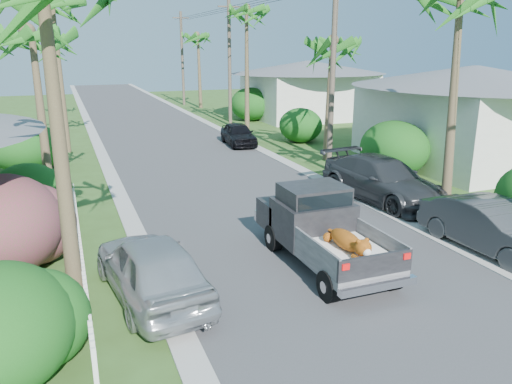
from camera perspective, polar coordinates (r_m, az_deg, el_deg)
name	(u,v)px	position (r m, az deg, el deg)	size (l,w,h in m)	color
ground	(398,329)	(11.19, 15.92, -14.87)	(120.00, 120.00, 0.00)	#34511E
road	(164,136)	(33.53, -10.47, 6.26)	(8.00, 100.00, 0.02)	#38383A
curb_left	(96,140)	(33.02, -17.84, 5.63)	(0.60, 100.00, 0.06)	#A5A39E
curb_right	(226,132)	(34.57, -3.42, 6.83)	(0.60, 100.00, 0.06)	#A5A39E
pickup_truck	(318,225)	(13.68, 7.06, -3.77)	(1.98, 5.12, 2.06)	black
parked_car_rn	(492,227)	(15.73, 25.34, -3.68)	(1.54, 4.43, 1.46)	#2F3234
parked_car_rm	(382,180)	(19.52, 14.25, 1.33)	(2.27, 5.59, 1.62)	#2D2F32
parked_car_rf	(238,134)	(29.97, -2.02, 6.61)	(1.56, 3.87, 1.32)	black
parked_car_ln	(151,268)	(11.87, -11.88, -8.47)	(1.82, 4.53, 1.54)	#ACB0B4
palm_l_b	(31,32)	(19.51, -24.31, 16.29)	(4.40, 4.40, 7.40)	brown
palm_l_c	(52,2)	(29.58, -22.28, 19.47)	(4.40, 4.40, 9.20)	brown
palm_l_d	(48,36)	(41.50, -22.68, 16.12)	(4.40, 4.40, 7.70)	brown
palm_r_b	(331,41)	(25.82, 8.62, 16.70)	(4.40, 4.40, 7.20)	brown
palm_r_c	(247,9)	(35.75, -1.09, 20.15)	(4.40, 4.40, 9.40)	brown
palm_r_d	(198,35)	(49.14, -6.63, 17.38)	(4.40, 4.40, 8.00)	brown
shrub_l_b	(2,225)	(14.28, -27.01, -3.39)	(3.00, 3.30, 2.60)	#A51757
shrub_l_c	(28,194)	(18.15, -24.57, -0.16)	(2.40, 2.64, 2.00)	#184C15
shrub_l_d	(22,146)	(25.95, -25.16, 4.79)	(3.20, 3.52, 2.40)	#184C15
shrub_r_b	(394,148)	(23.54, 15.50, 4.83)	(3.00, 3.30, 2.50)	#184C15
shrub_r_c	(301,125)	(31.01, 5.11, 7.61)	(2.60, 2.86, 2.10)	#184C15
shrub_r_d	(251,104)	(40.28, -0.58, 10.01)	(3.20, 3.52, 2.60)	#184C15
picket_fence	(81,251)	(13.98, -19.41, -6.42)	(0.10, 11.00, 1.00)	white
house_right_near	(470,118)	(27.49, 23.26, 7.73)	(8.00, 9.00, 4.80)	silver
house_right_far	(307,92)	(42.21, 5.91, 11.33)	(9.00, 8.00, 4.60)	silver
utility_pole_b	(333,71)	(23.61, 8.76, 13.47)	(1.60, 0.26, 9.00)	brown
utility_pole_c	(230,62)	(37.38, -3.04, 14.58)	(1.60, 0.26, 9.00)	brown
utility_pole_d	(182,58)	(51.83, -8.42, 14.89)	(1.60, 0.26, 9.00)	brown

